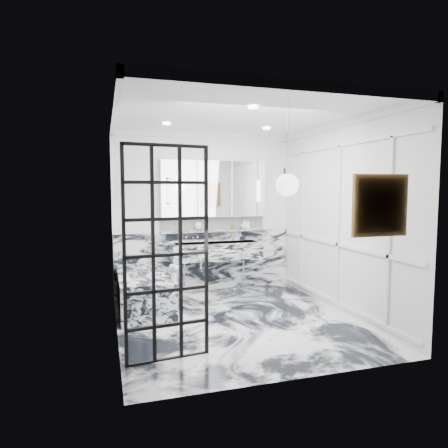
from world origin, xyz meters
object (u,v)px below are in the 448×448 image
object	(u,v)px
mirror_cabinet	(214,189)
trough_sink	(216,251)
bathtub	(144,291)
crittall_door	(167,255)

from	to	relation	value
mirror_cabinet	trough_sink	bearing A→B (deg)	-90.00
trough_sink	bathtub	bearing A→B (deg)	-153.52
trough_sink	bathtub	distance (m)	1.55
crittall_door	trough_sink	distance (m)	2.87
mirror_cabinet	crittall_door	bearing A→B (deg)	-114.69
trough_sink	bathtub	size ratio (longest dim) A/B	0.97
crittall_door	trough_sink	world-z (taller)	crittall_door
bathtub	mirror_cabinet	bearing A→B (deg)	32.06
crittall_door	bathtub	distance (m)	2.08
crittall_door	mirror_cabinet	xyz separation A→B (m)	(1.25, 2.72, 0.69)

